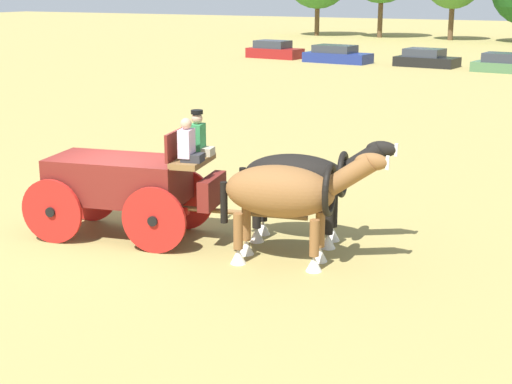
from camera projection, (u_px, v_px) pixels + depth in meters
name	position (u px, v px, depth m)	size (l,w,h in m)	color
ground_plane	(121.00, 235.00, 15.97)	(220.00, 220.00, 0.00)	#9E8C4C
show_wagon	(127.00, 182.00, 15.62)	(5.82, 2.38, 2.68)	maroon
draft_horse_near	(303.00, 179.00, 15.24)	(3.13, 1.33, 2.18)	black
draft_horse_off	(287.00, 194.00, 14.03)	(3.09, 1.39, 2.22)	brown
parked_vehicle_a	(274.00, 50.00, 55.42)	(4.15, 2.14, 1.26)	maroon
parked_vehicle_b	(337.00, 55.00, 52.06)	(4.71, 2.29, 1.19)	navy
parked_vehicle_c	(426.00, 59.00, 49.52)	(4.11, 2.35, 1.16)	black
parked_vehicle_d	(507.00, 64.00, 46.17)	(4.31, 2.21, 1.16)	#477047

